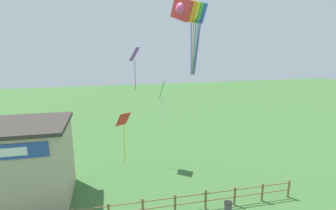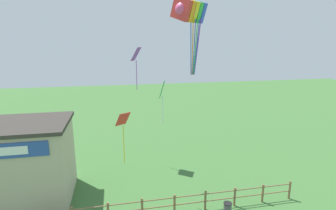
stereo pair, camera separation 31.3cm
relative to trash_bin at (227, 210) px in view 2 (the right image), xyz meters
name	(u,v)px [view 2 (the right image)]	position (x,y,z in m)	size (l,w,h in m)	color
wooden_fence	(174,203)	(-3.11, 0.93, 0.26)	(16.20, 0.14, 1.30)	brown
trash_bin	(227,210)	(0.00, 0.00, 0.00)	(0.52, 0.52, 0.92)	#4C4C51
kite_rainbow_parafoil	(189,11)	(-2.06, 2.08, 11.71)	(2.46, 2.31, 4.40)	#E54C8C
kite_red_diamond	(123,126)	(-6.03, 1.89, 5.12)	(0.94, 0.89, 3.22)	red
kite_green_diamond	(162,93)	(-3.42, 3.25, 6.77)	(0.57, 0.91, 2.96)	green
kite_purple_streamer	(136,58)	(-4.50, 9.75, 8.64)	(1.03, 1.16, 3.65)	purple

